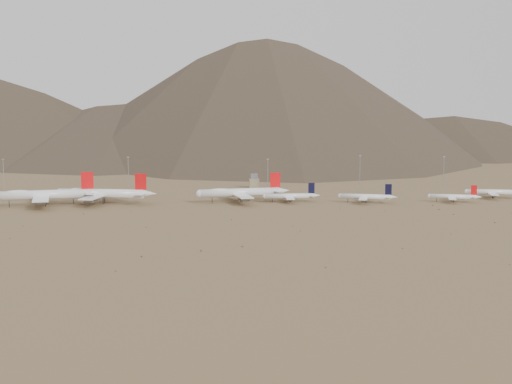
{
  "coord_description": "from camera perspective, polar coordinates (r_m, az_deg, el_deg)",
  "views": [
    {
      "loc": [
        -10.93,
        -469.81,
        67.15
      ],
      "look_at": [
        25.1,
        30.0,
        7.46
      ],
      "focal_mm": 50.0,
      "sensor_mm": 36.0,
      "label": 1
    }
  ],
  "objects": [
    {
      "name": "widebody_west",
      "position": [
        506.71,
        -16.61,
        -0.21
      ],
      "size": [
        76.01,
        59.49,
        22.81
      ],
      "rotation": [
        0.0,
        0.0,
        0.19
      ],
      "color": "white",
      "rests_on": "ground"
    },
    {
      "name": "desert_scrub",
      "position": [
        395.93,
        2.17,
        -2.93
      ],
      "size": [
        425.39,
        184.72,
        0.82
      ],
      "color": "brown",
      "rests_on": "ground"
    },
    {
      "name": "narrowbody_d",
      "position": [
        556.4,
        18.48,
        -0.0
      ],
      "size": [
        43.33,
        31.77,
        14.47
      ],
      "rotation": [
        0.0,
        0.0,
        -0.21
      ],
      "color": "white",
      "rests_on": "ground"
    },
    {
      "name": "mast_centre",
      "position": [
        579.9,
        0.94,
        1.55
      ],
      "size": [
        2.0,
        0.6,
        25.7
      ],
      "color": "gray",
      "rests_on": "ground"
    },
    {
      "name": "narrowbody_c",
      "position": [
        524.69,
        15.55,
        -0.36
      ],
      "size": [
        36.88,
        27.29,
        12.48
      ],
      "rotation": [
        0.0,
        0.0,
        -0.27
      ],
      "color": "white",
      "rests_on": "ground"
    },
    {
      "name": "mountain_ridge",
      "position": [
        1372.36,
        -3.72,
        10.24
      ],
      "size": [
        4400.0,
        1000.0,
        300.0
      ],
      "color": "#4F3E2F",
      "rests_on": "ground"
    },
    {
      "name": "widebody_centre",
      "position": [
        507.89,
        -12.18,
        -0.1
      ],
      "size": [
        72.19,
        56.74,
        21.77
      ],
      "rotation": [
        0.0,
        0.0,
        -0.22
      ],
      "color": "white",
      "rests_on": "ground"
    },
    {
      "name": "narrowbody_b",
      "position": [
        507.84,
        8.85,
        -0.38
      ],
      "size": [
        40.56,
        30.13,
        13.82
      ],
      "rotation": [
        0.0,
        0.0,
        -0.3
      ],
      "color": "white",
      "rests_on": "ground"
    },
    {
      "name": "narrowbody_a",
      "position": [
        506.5,
        2.79,
        -0.33
      ],
      "size": [
        41.61,
        29.71,
        13.73
      ],
      "rotation": [
        0.0,
        0.0,
        0.01
      ],
      "color": "white",
      "rests_on": "ground"
    },
    {
      "name": "mast_west",
      "position": [
        612.28,
        -10.18,
        1.72
      ],
      "size": [
        2.0,
        0.6,
        25.7
      ],
      "color": "gray",
      "rests_on": "ground"
    },
    {
      "name": "control_tower",
      "position": [
        594.45,
        -0.15,
        0.82
      ],
      "size": [
        8.0,
        8.0,
        12.0
      ],
      "color": "gray",
      "rests_on": "ground"
    },
    {
      "name": "mast_far_east",
      "position": [
        628.41,
        14.79,
        1.73
      ],
      "size": [
        2.0,
        0.6,
        25.7
      ],
      "color": "gray",
      "rests_on": "ground"
    },
    {
      "name": "widebody_east",
      "position": [
        505.88,
        -1.28,
        -0.03
      ],
      "size": [
        68.16,
        53.41,
        20.48
      ],
      "rotation": [
        0.0,
        0.0,
        0.2
      ],
      "color": "white",
      "rests_on": "ground"
    },
    {
      "name": "ground",
      "position": [
        474.71,
        -2.76,
        -1.35
      ],
      "size": [
        3000.0,
        3000.0,
        0.0
      ],
      "primitive_type": "plane",
      "color": "#91744B",
      "rests_on": "ground"
    },
    {
      "name": "mast_east",
      "position": [
        629.47,
        8.31,
        1.9
      ],
      "size": [
        2.0,
        0.6,
        25.7
      ],
      "color": "gray",
      "rests_on": "ground"
    },
    {
      "name": "mast_far_west",
      "position": [
        612.47,
        -19.55,
        1.44
      ],
      "size": [
        2.0,
        0.6,
        25.7
      ],
      "color": "gray",
      "rests_on": "ground"
    }
  ]
}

